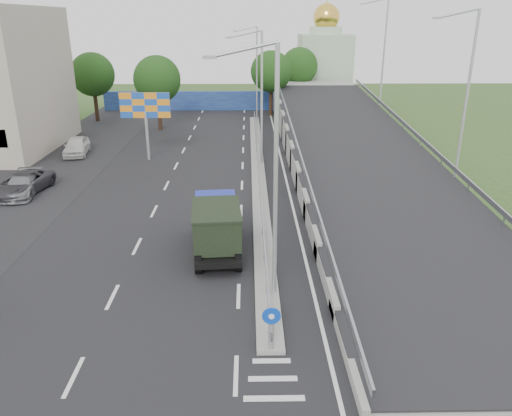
{
  "coord_description": "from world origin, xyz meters",
  "views": [
    {
      "loc": [
        -0.76,
        -12.34,
        10.96
      ],
      "look_at": [
        -0.38,
        10.73,
        2.2
      ],
      "focal_mm": 35.0,
      "sensor_mm": 36.0,
      "label": 1
    }
  ],
  "objects_px": {
    "church": "(324,62)",
    "parked_car_e": "(77,146)",
    "billboard": "(145,109)",
    "parked_car_d": "(22,185)",
    "lamp_post_mid": "(259,92)",
    "sign_bollard": "(271,328)",
    "lamp_post_near": "(271,163)",
    "dump_truck": "(216,225)",
    "lamp_post_far": "(255,68)",
    "parked_car_c": "(22,183)"
  },
  "relations": [
    {
      "from": "parked_car_d",
      "to": "parked_car_e",
      "type": "relative_size",
      "value": 1.02
    },
    {
      "from": "billboard",
      "to": "parked_car_e",
      "type": "distance_m",
      "value": 7.53
    },
    {
      "from": "lamp_post_near",
      "to": "lamp_post_far",
      "type": "xyz_separation_m",
      "value": [
        0.0,
        40.0,
        0.0
      ]
    },
    {
      "from": "billboard",
      "to": "lamp_post_far",
      "type": "bearing_deg",
      "value": 63.16
    },
    {
      "from": "church",
      "to": "parked_car_d",
      "type": "bearing_deg",
      "value": -122.28
    },
    {
      "from": "sign_bollard",
      "to": "billboard",
      "type": "distance_m",
      "value": 27.53
    },
    {
      "from": "church",
      "to": "lamp_post_far",
      "type": "bearing_deg",
      "value": -125.24
    },
    {
      "from": "lamp_post_far",
      "to": "parked_car_e",
      "type": "bearing_deg",
      "value": -133.8
    },
    {
      "from": "parked_car_d",
      "to": "dump_truck",
      "type": "bearing_deg",
      "value": -40.03
    },
    {
      "from": "parked_car_c",
      "to": "parked_car_e",
      "type": "xyz_separation_m",
      "value": [
        0.37,
        10.22,
        0.06
      ]
    },
    {
      "from": "lamp_post_near",
      "to": "sign_bollard",
      "type": "bearing_deg",
      "value": -91.64
    },
    {
      "from": "dump_truck",
      "to": "parked_car_c",
      "type": "bearing_deg",
      "value": 141.61
    },
    {
      "from": "sign_bollard",
      "to": "parked_car_c",
      "type": "bearing_deg",
      "value": 132.41
    },
    {
      "from": "lamp_post_mid",
      "to": "dump_truck",
      "type": "relative_size",
      "value": 1.68
    },
    {
      "from": "lamp_post_near",
      "to": "lamp_post_far",
      "type": "bearing_deg",
      "value": 90.0
    },
    {
      "from": "parked_car_c",
      "to": "lamp_post_mid",
      "type": "bearing_deg",
      "value": 32.08
    },
    {
      "from": "church",
      "to": "parked_car_c",
      "type": "bearing_deg",
      "value": -122.56
    },
    {
      "from": "church",
      "to": "billboard",
      "type": "height_order",
      "value": "church"
    },
    {
      "from": "billboard",
      "to": "parked_car_d",
      "type": "bearing_deg",
      "value": -127.61
    },
    {
      "from": "lamp_post_mid",
      "to": "church",
      "type": "height_order",
      "value": "church"
    },
    {
      "from": "sign_bollard",
      "to": "parked_car_c",
      "type": "height_order",
      "value": "sign_bollard"
    },
    {
      "from": "church",
      "to": "parked_car_e",
      "type": "distance_m",
      "value": 39.81
    },
    {
      "from": "sign_bollard",
      "to": "parked_car_c",
      "type": "relative_size",
      "value": 0.33
    },
    {
      "from": "lamp_post_near",
      "to": "parked_car_d",
      "type": "distance_m",
      "value": 21.29
    },
    {
      "from": "dump_truck",
      "to": "lamp_post_far",
      "type": "bearing_deg",
      "value": 81.42
    },
    {
      "from": "church",
      "to": "parked_car_e",
      "type": "height_order",
      "value": "church"
    },
    {
      "from": "sign_bollard",
      "to": "lamp_post_near",
      "type": "bearing_deg",
      "value": 88.36
    },
    {
      "from": "parked_car_c",
      "to": "parked_car_e",
      "type": "bearing_deg",
      "value": 97.91
    },
    {
      "from": "lamp_post_mid",
      "to": "dump_truck",
      "type": "distance_m",
      "value": 16.3
    },
    {
      "from": "church",
      "to": "billboard",
      "type": "relative_size",
      "value": 2.51
    },
    {
      "from": "lamp_post_near",
      "to": "parked_car_e",
      "type": "distance_m",
      "value": 28.85
    },
    {
      "from": "sign_bollard",
      "to": "dump_truck",
      "type": "bearing_deg",
      "value": 105.76
    },
    {
      "from": "lamp_post_mid",
      "to": "billboard",
      "type": "distance_m",
      "value": 9.47
    },
    {
      "from": "billboard",
      "to": "parked_car_d",
      "type": "xyz_separation_m",
      "value": [
        -6.73,
        -8.74,
        -3.52
      ]
    },
    {
      "from": "lamp_post_near",
      "to": "parked_car_c",
      "type": "height_order",
      "value": "lamp_post_near"
    },
    {
      "from": "dump_truck",
      "to": "parked_car_c",
      "type": "xyz_separation_m",
      "value": [
        -13.5,
        9.03,
        -0.72
      ]
    },
    {
      "from": "billboard",
      "to": "dump_truck",
      "type": "relative_size",
      "value": 0.92
    },
    {
      "from": "lamp_post_near",
      "to": "dump_truck",
      "type": "height_order",
      "value": "lamp_post_near"
    },
    {
      "from": "lamp_post_mid",
      "to": "lamp_post_far",
      "type": "relative_size",
      "value": 1.0
    },
    {
      "from": "lamp_post_near",
      "to": "parked_car_e",
      "type": "height_order",
      "value": "lamp_post_near"
    },
    {
      "from": "parked_car_c",
      "to": "lamp_post_far",
      "type": "bearing_deg",
      "value": 68.91
    },
    {
      "from": "lamp_post_mid",
      "to": "parked_car_e",
      "type": "distance_m",
      "value": 16.8
    },
    {
      "from": "lamp_post_near",
      "to": "church",
      "type": "height_order",
      "value": "church"
    },
    {
      "from": "parked_car_d",
      "to": "parked_car_c",
      "type": "bearing_deg",
      "value": 107.52
    },
    {
      "from": "lamp_post_mid",
      "to": "parked_car_e",
      "type": "relative_size",
      "value": 2.24
    },
    {
      "from": "parked_car_e",
      "to": "lamp_post_far",
      "type": "bearing_deg",
      "value": 38.02
    },
    {
      "from": "sign_bollard",
      "to": "church",
      "type": "bearing_deg",
      "value": 80.19
    },
    {
      "from": "church",
      "to": "parked_car_c",
      "type": "xyz_separation_m",
      "value": [
        -25.85,
        -40.48,
        -4.6
      ]
    },
    {
      "from": "lamp_post_near",
      "to": "lamp_post_mid",
      "type": "height_order",
      "value": "same"
    },
    {
      "from": "billboard",
      "to": "parked_car_c",
      "type": "bearing_deg",
      "value": -128.91
    }
  ]
}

